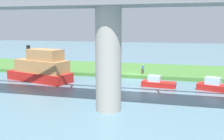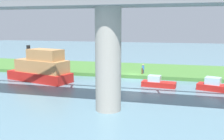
# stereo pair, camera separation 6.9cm
# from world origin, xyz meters

# --- Properties ---
(ground_plane) EXTENTS (160.00, 160.00, 0.00)m
(ground_plane) POSITION_xyz_m (0.00, 0.00, 0.00)
(ground_plane) COLOR slate
(grassy_bank) EXTENTS (80.00, 12.00, 0.50)m
(grassy_bank) POSITION_xyz_m (0.00, -6.00, 0.25)
(grassy_bank) COLOR #427533
(grassy_bank) RESTS_ON ground
(bridge_pylon) EXTENTS (2.27, 2.27, 9.06)m
(bridge_pylon) POSITION_xyz_m (-0.24, 14.28, 4.53)
(bridge_pylon) COLOR #9E998E
(bridge_pylon) RESTS_ON ground
(bridge_span) EXTENTS (74.88, 4.30, 3.25)m
(bridge_span) POSITION_xyz_m (-0.24, 14.26, 9.56)
(bridge_span) COLOR slate
(bridge_span) RESTS_ON bridge_pylon
(person_on_bank) EXTENTS (0.47, 0.47, 1.39)m
(person_on_bank) POSITION_xyz_m (-1.20, -1.81, 1.20)
(person_on_bank) COLOR #2D334C
(person_on_bank) RESTS_ON grassy_bank
(mooring_post) EXTENTS (0.20, 0.20, 0.84)m
(mooring_post) POSITION_xyz_m (-1.15, -1.30, 0.92)
(mooring_post) COLOR brown
(mooring_post) RESTS_ON grassy_bank
(motorboat_red) EXTENTS (9.86, 5.54, 4.79)m
(motorboat_red) POSITION_xyz_m (11.85, 4.61, 1.77)
(motorboat_red) COLOR red
(motorboat_red) RESTS_ON ground
(houseboat_blue) EXTENTS (4.25, 1.87, 1.38)m
(houseboat_blue) POSITION_xyz_m (-3.83, 4.12, 0.49)
(houseboat_blue) COLOR red
(houseboat_blue) RESTS_ON ground
(motorboat_white) EXTENTS (4.88, 2.94, 1.53)m
(motorboat_white) POSITION_xyz_m (-10.63, 4.48, 0.55)
(motorboat_white) COLOR red
(motorboat_white) RESTS_ON ground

